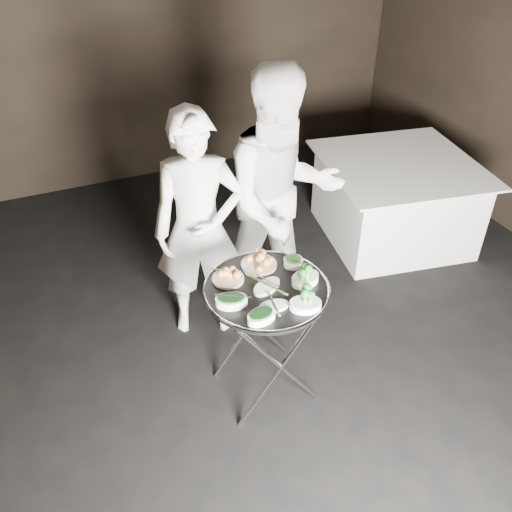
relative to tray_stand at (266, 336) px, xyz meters
name	(u,v)px	position (x,y,z in m)	size (l,w,h in m)	color
floor	(259,431)	(-0.16, -0.28, -0.48)	(6.00, 7.00, 0.05)	black
wall_back	(107,31)	(-0.16, 3.25, 1.04)	(6.00, 0.05, 3.00)	black
tray_stand	(266,336)	(0.00, 0.00, 0.00)	(0.55, 0.47, 0.81)	silver
serving_tray	(267,289)	(0.00, 0.00, 0.36)	(0.71, 0.71, 0.04)	black
potato_plate_a	(228,276)	(-0.17, 0.15, 0.40)	(0.19, 0.19, 0.07)	beige
potato_plate_b	(259,262)	(0.04, 0.20, 0.41)	(0.22, 0.22, 0.08)	beige
greens_bowl	(293,261)	(0.23, 0.13, 0.40)	(0.12, 0.12, 0.07)	white
asparagus_plate_a	(267,286)	(0.00, 0.00, 0.39)	(0.22, 0.18, 0.04)	white
asparagus_plate_b	(274,305)	(-0.03, -0.16, 0.39)	(0.18, 0.11, 0.03)	white
spinach_bowl_a	(231,300)	(-0.23, -0.05, 0.40)	(0.20, 0.16, 0.07)	white
spinach_bowl_b	(261,315)	(-0.13, -0.23, 0.40)	(0.18, 0.14, 0.07)	white
broccoli_bowl_a	(305,278)	(0.22, -0.04, 0.40)	(0.20, 0.17, 0.07)	white
broccoli_bowl_b	(305,303)	(0.12, -0.23, 0.40)	(0.20, 0.17, 0.07)	white
serving_utensils	(264,273)	(0.02, 0.07, 0.42)	(0.58, 0.44, 0.01)	silver
waiter_left	(199,229)	(-0.15, 0.74, 0.36)	(0.59, 0.39, 1.63)	white
waiter_right	(282,200)	(0.44, 0.72, 0.46)	(0.89, 0.69, 1.82)	white
dining_table	(394,200)	(1.77, 1.18, -0.09)	(1.26, 1.26, 0.72)	white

